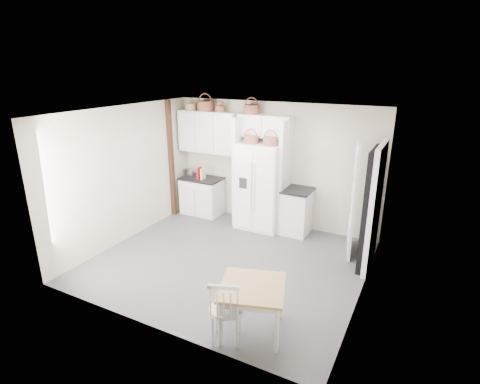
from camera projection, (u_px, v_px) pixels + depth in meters
The scene contains 28 objects.
floor at pixel (229, 261), 6.62m from camera, with size 4.50×4.50×0.00m, color #3C3C3F.
ceiling at pixel (227, 112), 5.78m from camera, with size 4.50×4.50×0.00m, color white.
wall_back at pixel (274, 165), 7.88m from camera, with size 4.50×4.50×0.00m, color tan.
wall_left at pixel (126, 174), 7.18m from camera, with size 4.00×4.00×0.00m, color tan.
wall_right at pixel (369, 215), 5.22m from camera, with size 4.00×4.00×0.00m, color tan.
refrigerator at pixel (261, 186), 7.79m from camera, with size 0.93×0.75×1.80m, color white.
base_cab_left at pixel (202, 196), 8.63m from camera, with size 0.89×0.56×0.83m, color silver.
base_cab_right at pixel (297, 212), 7.62m from camera, with size 0.51×0.61×0.90m, color silver.
dining_table at pixel (252, 308), 4.79m from camera, with size 0.80×0.80×0.67m, color olive.
windsor_chair at pixel (226, 310), 4.60m from camera, with size 0.43×0.39×0.88m, color silver.
counter_left at pixel (201, 179), 8.49m from camera, with size 0.93×0.60×0.04m, color black.
counter_right at pixel (298, 190), 7.47m from camera, with size 0.55×0.65×0.04m, color black.
toaster at pixel (189, 173), 8.58m from camera, with size 0.25×0.15×0.18m, color silver.
cookbook_red at pixel (199, 173), 8.38m from camera, with size 0.04×0.18×0.26m, color #B20C19.
cookbook_cream at pixel (203, 174), 8.34m from camera, with size 0.04×0.16×0.25m, color beige.
basket_upper_a at pixel (191, 107), 8.23m from camera, with size 0.26×0.26×0.15m, color brown.
basket_upper_b at pixel (205, 106), 8.05m from camera, with size 0.36×0.36×0.21m, color brown.
basket_upper_c at pixel (220, 109), 7.90m from camera, with size 0.22×0.22×0.13m, color brown.
basket_bridge_a at pixel (252, 109), 7.57m from camera, with size 0.33×0.33×0.18m, color brown.
basket_fridge_a at pixel (251, 139), 7.47m from camera, with size 0.30×0.30×0.16m, color brown.
basket_fridge_b at pixel (270, 141), 7.29m from camera, with size 0.30×0.30×0.16m, color brown.
upper_cabinet at pixel (209, 132), 8.20m from camera, with size 1.40×0.34×0.90m, color silver.
bridge_cabinet at pixel (265, 126), 7.54m from camera, with size 1.12×0.34×0.45m, color silver.
fridge_panel_left at pixel (240, 171), 7.97m from camera, with size 0.08×0.60×2.30m, color silver.
fridge_panel_right at pixel (285, 177), 7.52m from camera, with size 0.08×0.60×2.30m, color silver.
trim_post at pixel (171, 160), 8.29m from camera, with size 0.09×0.09×2.60m, color black.
doorway_void at pixel (372, 209), 6.19m from camera, with size 0.18×0.85×2.05m, color black.
door_slab at pixel (354, 200), 6.63m from camera, with size 0.80×0.04×2.05m, color white.
Camera 1 is at (2.88, -5.12, 3.29)m, focal length 28.00 mm.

